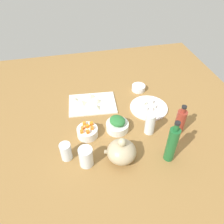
# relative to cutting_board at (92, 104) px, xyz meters

# --- Properties ---
(tabletop) EXTENTS (1.90, 1.90, 0.03)m
(tabletop) POSITION_rel_cutting_board_xyz_m (-0.10, 0.16, -0.02)
(tabletop) COLOR olive
(tabletop) RESTS_ON ground
(cutting_board) EXTENTS (0.34, 0.26, 0.01)m
(cutting_board) POSITION_rel_cutting_board_xyz_m (0.00, 0.00, 0.00)
(cutting_board) COLOR silver
(cutting_board) RESTS_ON tabletop
(plate_tofu) EXTENTS (0.26, 0.26, 0.01)m
(plate_tofu) POSITION_rel_cutting_board_xyz_m (-0.37, 0.12, 0.00)
(plate_tofu) COLOR white
(plate_tofu) RESTS_ON tabletop
(bowl_greens) EXTENTS (0.14, 0.14, 0.05)m
(bowl_greens) POSITION_rel_cutting_board_xyz_m (-0.11, 0.27, 0.02)
(bowl_greens) COLOR white
(bowl_greens) RESTS_ON tabletop
(bowl_carrots) EXTENTS (0.12, 0.12, 0.06)m
(bowl_carrots) POSITION_rel_cutting_board_xyz_m (0.07, 0.28, 0.02)
(bowl_carrots) COLOR white
(bowl_carrots) RESTS_ON tabletop
(bowl_small_side) EXTENTS (0.10, 0.10, 0.04)m
(bowl_small_side) POSITION_rel_cutting_board_xyz_m (-0.36, -0.09, 0.02)
(bowl_small_side) COLOR white
(bowl_small_side) RESTS_ON tabletop
(teapot) EXTENTS (0.17, 0.16, 0.16)m
(teapot) POSITION_rel_cutting_board_xyz_m (-0.08, 0.49, 0.06)
(teapot) COLOR tan
(teapot) RESTS_ON tabletop
(bottle_0) EXTENTS (0.06, 0.06, 0.27)m
(bottle_0) POSITION_rel_cutting_board_xyz_m (-0.34, 0.54, 0.11)
(bottle_0) COLOR #1E612E
(bottle_0) RESTS_ON tabletop
(bottle_1) EXTENTS (0.06, 0.06, 0.20)m
(bottle_1) POSITION_rel_cutting_board_xyz_m (-0.47, 0.36, 0.08)
(bottle_1) COLOR maroon
(bottle_1) RESTS_ON tabletop
(drinking_glass_0) EXTENTS (0.06, 0.06, 0.11)m
(drinking_glass_0) POSITION_rel_cutting_board_xyz_m (0.20, 0.42, 0.05)
(drinking_glass_0) COLOR white
(drinking_glass_0) RESTS_ON tabletop
(drinking_glass_1) EXTENTS (0.07, 0.07, 0.12)m
(drinking_glass_1) POSITION_rel_cutting_board_xyz_m (0.10, 0.48, 0.05)
(drinking_glass_1) COLOR white
(drinking_glass_1) RESTS_ON tabletop
(drinking_glass_2) EXTENTS (0.06, 0.06, 0.14)m
(drinking_glass_2) POSITION_rel_cutting_board_xyz_m (-0.30, 0.33, 0.07)
(drinking_glass_2) COLOR white
(drinking_glass_2) RESTS_ON tabletop
(carrot_cube_0) EXTENTS (0.02, 0.02, 0.02)m
(carrot_cube_0) POSITION_rel_cutting_board_xyz_m (0.07, 0.31, 0.06)
(carrot_cube_0) COLOR orange
(carrot_cube_0) RESTS_ON bowl_carrots
(carrot_cube_1) EXTENTS (0.02, 0.02, 0.02)m
(carrot_cube_1) POSITION_rel_cutting_board_xyz_m (0.07, 0.27, 0.06)
(carrot_cube_1) COLOR orange
(carrot_cube_1) RESTS_ON bowl_carrots
(carrot_cube_2) EXTENTS (0.02, 0.02, 0.02)m
(carrot_cube_2) POSITION_rel_cutting_board_xyz_m (0.09, 0.28, 0.06)
(carrot_cube_2) COLOR orange
(carrot_cube_2) RESTS_ON bowl_carrots
(carrot_cube_3) EXTENTS (0.02, 0.02, 0.02)m
(carrot_cube_3) POSITION_rel_cutting_board_xyz_m (0.04, 0.29, 0.06)
(carrot_cube_3) COLOR orange
(carrot_cube_3) RESTS_ON bowl_carrots
(carrot_cube_4) EXTENTS (0.02, 0.02, 0.02)m
(carrot_cube_4) POSITION_rel_cutting_board_xyz_m (0.04, 0.25, 0.06)
(carrot_cube_4) COLOR orange
(carrot_cube_4) RESTS_ON bowl_carrots
(carrot_cube_5) EXTENTS (0.02, 0.02, 0.02)m
(carrot_cube_5) POSITION_rel_cutting_board_xyz_m (0.08, 0.24, 0.06)
(carrot_cube_5) COLOR orange
(carrot_cube_5) RESTS_ON bowl_carrots
(carrot_cube_6) EXTENTS (0.02, 0.02, 0.02)m
(carrot_cube_6) POSITION_rel_cutting_board_xyz_m (0.11, 0.30, 0.06)
(carrot_cube_6) COLOR orange
(carrot_cube_6) RESTS_ON bowl_carrots
(chopped_greens_mound) EXTENTS (0.12, 0.13, 0.04)m
(chopped_greens_mound) POSITION_rel_cutting_board_xyz_m (-0.11, 0.27, 0.07)
(chopped_greens_mound) COLOR #2A6F33
(chopped_greens_mound) RESTS_ON bowl_greens
(tofu_cube_0) EXTENTS (0.03, 0.03, 0.02)m
(tofu_cube_0) POSITION_rel_cutting_board_xyz_m (-0.34, 0.15, 0.02)
(tofu_cube_0) COLOR white
(tofu_cube_0) RESTS_ON plate_tofu
(tofu_cube_1) EXTENTS (0.03, 0.03, 0.02)m
(tofu_cube_1) POSITION_rel_cutting_board_xyz_m (-0.35, 0.09, 0.02)
(tofu_cube_1) COLOR #EAEDCD
(tofu_cube_1) RESTS_ON plate_tofu
(tofu_cube_2) EXTENTS (0.03, 0.03, 0.02)m
(tofu_cube_2) POSITION_rel_cutting_board_xyz_m (-0.37, 0.17, 0.02)
(tofu_cube_2) COLOR white
(tofu_cube_2) RESTS_ON plate_tofu
(tofu_cube_3) EXTENTS (0.03, 0.03, 0.02)m
(tofu_cube_3) POSITION_rel_cutting_board_xyz_m (-0.40, 0.14, 0.02)
(tofu_cube_3) COLOR white
(tofu_cube_3) RESTS_ON plate_tofu
(tofu_cube_4) EXTENTS (0.03, 0.03, 0.02)m
(tofu_cube_4) POSITION_rel_cutting_board_xyz_m (-0.40, 0.09, 0.02)
(tofu_cube_4) COLOR silver
(tofu_cube_4) RESTS_ON plate_tofu
(dumpling_0) EXTENTS (0.07, 0.07, 0.02)m
(dumpling_0) POSITION_rel_cutting_board_xyz_m (0.07, -0.01, 0.02)
(dumpling_0) COLOR beige
(dumpling_0) RESTS_ON cutting_board
(dumpling_1) EXTENTS (0.06, 0.06, 0.03)m
(dumpling_1) POSITION_rel_cutting_board_xyz_m (0.00, -0.07, 0.02)
(dumpling_1) COLOR beige
(dumpling_1) RESTS_ON cutting_board
(dumpling_2) EXTENTS (0.05, 0.05, 0.03)m
(dumpling_2) POSITION_rel_cutting_board_xyz_m (-0.04, -0.01, 0.02)
(dumpling_2) COLOR beige
(dumpling_2) RESTS_ON cutting_board
(dumpling_3) EXTENTS (0.08, 0.08, 0.02)m
(dumpling_3) POSITION_rel_cutting_board_xyz_m (0.12, -0.05, 0.02)
(dumpling_3) COLOR beige
(dumpling_3) RESTS_ON cutting_board
(dumpling_4) EXTENTS (0.06, 0.06, 0.03)m
(dumpling_4) POSITION_rel_cutting_board_xyz_m (-0.02, 0.06, 0.02)
(dumpling_4) COLOR beige
(dumpling_4) RESTS_ON cutting_board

